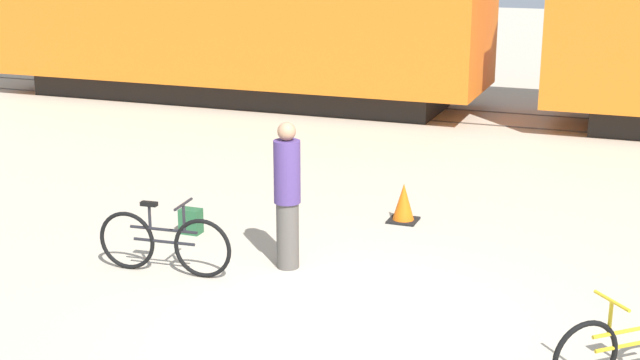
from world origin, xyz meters
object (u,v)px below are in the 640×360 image
object	(u,v)px
bicycle_yellow	(633,345)
person_in_purple	(287,195)
backpack	(191,221)
traffic_cone	(404,204)
bicycle_black	(164,243)

from	to	relation	value
bicycle_yellow	person_in_purple	distance (m)	4.32
backpack	traffic_cone	world-z (taller)	traffic_cone
bicycle_black	bicycle_yellow	xyz separation A→B (m)	(5.29, -0.83, -0.02)
person_in_purple	backpack	distance (m)	1.99
bicycle_yellow	backpack	distance (m)	6.13
person_in_purple	backpack	bearing A→B (deg)	-79.78
bicycle_yellow	backpack	xyz separation A→B (m)	(-5.71, 2.23, -0.19)
bicycle_black	bicycle_yellow	bearing A→B (deg)	-8.95
bicycle_black	backpack	size ratio (longest dim) A/B	5.00
bicycle_yellow	backpack	size ratio (longest dim) A/B	3.84
backpack	traffic_cone	size ratio (longest dim) A/B	0.62
person_in_purple	backpack	xyz separation A→B (m)	(-1.71, 0.70, -0.74)
bicycle_black	traffic_cone	xyz separation A→B (m)	(2.12, 2.90, -0.13)
person_in_purple	backpack	world-z (taller)	person_in_purple
backpack	person_in_purple	bearing A→B (deg)	-22.14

